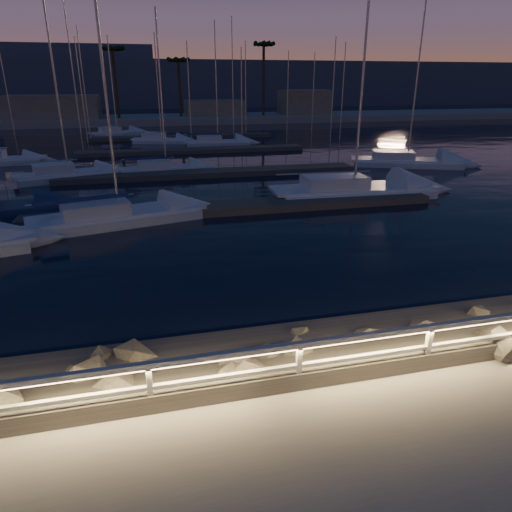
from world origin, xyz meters
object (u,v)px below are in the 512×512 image
at_px(sailboat_d, 350,189).
at_px(sailboat_h, 404,160).
at_px(sailboat_c, 114,215).
at_px(sailboat_k, 216,141).
at_px(sailboat_m, 116,132).
at_px(guard_rail, 385,342).
at_px(sailboat_a, 66,174).
at_px(sailboat_j, 164,168).
at_px(sailboat_n, 160,139).

xyz_separation_m(sailboat_d, sailboat_h, (8.95, 8.94, -0.03)).
bearing_deg(sailboat_h, sailboat_c, -130.40).
xyz_separation_m(sailboat_h, sailboat_k, (-13.07, 16.46, -0.04)).
bearing_deg(sailboat_m, guard_rail, -103.98).
bearing_deg(sailboat_a, sailboat_j, -9.43).
bearing_deg(sailboat_k, sailboat_h, -47.79).
bearing_deg(sailboat_d, sailboat_n, 111.34).
height_order(sailboat_j, sailboat_k, sailboat_k).
height_order(sailboat_a, sailboat_k, sailboat_k).
bearing_deg(sailboat_k, sailboat_m, 136.29).
bearing_deg(sailboat_k, sailboat_c, -105.08).
height_order(sailboat_d, sailboat_k, sailboat_d).
bearing_deg(sailboat_c, sailboat_a, 93.78).
bearing_deg(sailboat_d, sailboat_a, 153.96).
distance_m(guard_rail, sailboat_h, 31.06).
height_order(sailboat_a, sailboat_h, sailboat_h).
height_order(guard_rail, sailboat_a, sailboat_a).
xyz_separation_m(sailboat_j, sailboat_m, (-4.59, 27.22, 0.03)).
distance_m(sailboat_d, sailboat_k, 25.73).
bearing_deg(sailboat_a, sailboat_c, -88.36).
bearing_deg(sailboat_a, sailboat_h, -17.19).
bearing_deg(sailboat_k, sailboat_j, -109.09).
xyz_separation_m(sailboat_j, sailboat_n, (0.57, 18.58, 0.00)).
height_order(sailboat_c, sailboat_k, sailboat_c).
relative_size(sailboat_d, sailboat_h, 1.11).
bearing_deg(sailboat_c, sailboat_h, 12.52).
distance_m(sailboat_k, sailboat_n, 6.74).
xyz_separation_m(guard_rail, sailboat_a, (-10.11, 26.89, -0.93)).
bearing_deg(sailboat_m, sailboat_j, -102.53).
bearing_deg(sailboat_d, sailboat_c, -167.81).
distance_m(sailboat_c, sailboat_m, 39.81).
height_order(sailboat_a, sailboat_j, sailboat_a).
xyz_separation_m(guard_rail, sailboat_n, (-2.68, 46.29, -0.97)).
distance_m(sailboat_h, sailboat_k, 21.02).
distance_m(sailboat_c, sailboat_j, 12.93).
height_order(guard_rail, sailboat_n, sailboat_n).
bearing_deg(guard_rail, sailboat_c, 112.63).
bearing_deg(sailboat_m, sailboat_a, -116.73).
distance_m(sailboat_j, sailboat_m, 27.60).
bearing_deg(sailboat_m, sailboat_c, -109.91).
relative_size(guard_rail, sailboat_d, 2.58).
xyz_separation_m(sailboat_h, sailboat_n, (-18.92, 19.82, -0.04)).
distance_m(sailboat_m, sailboat_n, 10.06).
distance_m(guard_rail, sailboat_j, 27.92).
height_order(guard_rail, sailboat_m, sailboat_m).
relative_size(sailboat_c, sailboat_m, 1.21).
relative_size(sailboat_d, sailboat_m, 1.45).
bearing_deg(sailboat_j, sailboat_d, -48.19).
bearing_deg(sailboat_n, guard_rail, -68.62).
xyz_separation_m(sailboat_c, sailboat_j, (3.07, 12.57, -0.04)).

